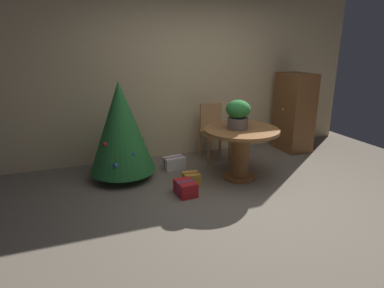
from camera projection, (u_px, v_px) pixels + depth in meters
The scene contains 10 objects.
ground_plane at pixel (257, 208), 3.82m from camera, with size 6.60×6.60×0.00m, color #756B5B.
back_wall_panel at pixel (190, 76), 5.41m from camera, with size 6.00×0.10×2.60m, color beige.
round_dining_table at pixel (241, 144), 4.51m from camera, with size 1.02×1.02×0.72m.
flower_vase at pixel (238, 113), 4.38m from camera, with size 0.33×0.33×0.39m.
wooden_chair_far at pixel (213, 129), 5.33m from camera, with size 0.40×0.41×0.89m.
holiday_tree at pixel (121, 127), 4.45m from camera, with size 0.90×0.90×1.35m.
gift_box_gold at pixel (191, 179), 4.44m from camera, with size 0.22×0.21×0.16m.
gift_box_cream at pixel (174, 163), 4.99m from camera, with size 0.33×0.23×0.18m.
gift_box_red at pixel (185, 188), 4.12m from camera, with size 0.24×0.31×0.18m.
wooden_cabinet at pixel (294, 112), 5.73m from camera, with size 0.47×0.64×1.34m.
Camera 1 is at (-1.92, -2.95, 1.83)m, focal length 30.96 mm.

